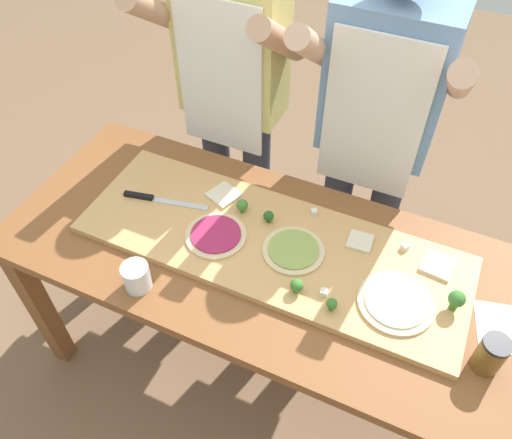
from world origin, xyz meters
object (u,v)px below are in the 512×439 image
(pizza_slice_far_right, at_px, (360,241))
(broccoli_floret_back_right, at_px, (332,304))
(pizza_whole_pesto_green, at_px, (293,250))
(cook_left, at_px, (233,88))
(pizza_slice_far_left, at_px, (224,195))
(broccoli_floret_center_right, at_px, (297,286))
(chefs_knife, at_px, (154,199))
(pizza_whole_white_garlic, at_px, (396,302))
(recipe_note, at_px, (499,328))
(pizza_slice_center, at_px, (438,265))
(sauce_jar, at_px, (490,355))
(broccoli_floret_front_left, at_px, (242,205))
(cheese_crumble_b, at_px, (405,247))
(broccoli_floret_back_mid, at_px, (457,299))
(cheese_crumble_a, at_px, (314,212))
(prep_table, at_px, (272,274))
(broccoli_floret_back_left, at_px, (269,216))
(pizza_whole_beet_magenta, at_px, (216,235))
(cheese_crumble_c, at_px, (324,292))
(flour_cup, at_px, (137,278))
(cook_right, at_px, (376,126))

(pizza_slice_far_right, distance_m, broccoli_floret_back_right, 0.29)
(pizza_whole_pesto_green, xyz_separation_m, cook_left, (-0.48, 0.53, 0.17))
(pizza_slice_far_left, height_order, broccoli_floret_center_right, broccoli_floret_center_right)
(chefs_knife, distance_m, pizza_whole_white_garlic, 0.90)
(pizza_whole_white_garlic, distance_m, pizza_slice_far_left, 0.71)
(pizza_whole_pesto_green, distance_m, broccoli_floret_center_right, 0.16)
(pizza_slice_far_right, xyz_separation_m, recipe_note, (0.47, -0.12, -0.03))
(broccoli_floret_center_right, height_order, cook_left, cook_left)
(pizza_slice_center, height_order, sauce_jar, sauce_jar)
(chefs_knife, xyz_separation_m, broccoli_floret_front_left, (0.31, 0.08, 0.02))
(pizza_slice_center, distance_m, cheese_crumble_b, 0.12)
(cheese_crumble_b, bearing_deg, recipe_note, -25.64)
(broccoli_floret_back_right, bearing_deg, broccoli_floret_back_mid, 25.17)
(broccoli_floret_front_left, xyz_separation_m, cheese_crumble_a, (0.23, 0.09, -0.02))
(prep_table, relative_size, broccoli_floret_back_left, 41.06)
(pizza_whole_pesto_green, xyz_separation_m, broccoli_floret_front_left, (-0.23, 0.09, 0.02))
(pizza_whole_beet_magenta, height_order, cook_left, cook_left)
(cook_left, bearing_deg, recipe_note, -24.94)
(cheese_crumble_c, bearing_deg, pizza_whole_beet_magenta, 170.25)
(pizza_whole_beet_magenta, xyz_separation_m, broccoli_floret_back_right, (0.44, -0.11, 0.02))
(broccoli_floret_back_left, bearing_deg, cheese_crumble_b, 9.15)
(broccoli_floret_back_mid, height_order, broccoli_floret_back_right, broccoli_floret_back_mid)
(cook_left, bearing_deg, pizza_whole_pesto_green, -47.92)
(pizza_slice_center, height_order, pizza_slice_far_right, same)
(pizza_whole_pesto_green, distance_m, cheese_crumble_c, 0.19)
(cheese_crumble_b, bearing_deg, pizza_slice_center, -13.44)
(pizza_slice_far_left, bearing_deg, broccoli_floret_center_right, -35.24)
(chefs_knife, relative_size, sauce_jar, 2.50)
(broccoli_floret_back_right, bearing_deg, pizza_slice_far_right, 89.33)
(flour_cup, bearing_deg, pizza_slice_center, 28.03)
(chefs_knife, distance_m, broccoli_floret_back_left, 0.42)
(broccoli_floret_center_right, bearing_deg, pizza_slice_far_left, 144.76)
(broccoli_floret_front_left, xyz_separation_m, cook_right, (0.33, 0.44, 0.14))
(pizza_whole_beet_magenta, distance_m, pizza_slice_far_left, 0.19)
(prep_table, relative_size, broccoli_floret_back_mid, 24.80)
(cheese_crumble_b, distance_m, cook_left, 0.91)
(pizza_slice_center, xyz_separation_m, cheese_crumble_c, (-0.29, -0.25, 0.00))
(chefs_knife, distance_m, pizza_whole_pesto_green, 0.54)
(pizza_slice_center, relative_size, cheese_crumble_c, 4.46)
(cook_left, bearing_deg, cheese_crumble_c, -46.06)
(broccoli_floret_center_right, bearing_deg, cheese_crumble_a, 101.06)
(cheese_crumble_a, xyz_separation_m, cook_left, (-0.48, 0.35, 0.16))
(pizza_whole_beet_magenta, distance_m, broccoli_floret_back_mid, 0.78)
(flour_cup, bearing_deg, broccoli_floret_back_mid, 18.70)
(cheese_crumble_a, bearing_deg, chefs_knife, -162.42)
(broccoli_floret_back_left, relative_size, cheese_crumble_a, 2.12)
(pizza_slice_far_right, distance_m, cook_left, 0.80)
(pizza_whole_beet_magenta, relative_size, broccoli_floret_back_right, 4.57)
(broccoli_floret_center_right, xyz_separation_m, recipe_note, (0.59, 0.15, -0.05))
(pizza_slice_far_left, xyz_separation_m, cook_right, (0.42, 0.40, 0.17))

